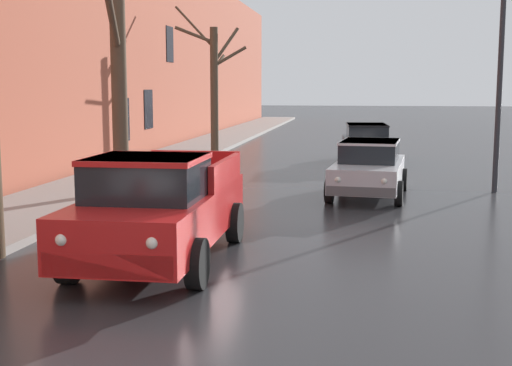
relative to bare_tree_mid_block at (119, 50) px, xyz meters
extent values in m
cube|color=gray|center=(-1.23, 3.11, -3.60)|extent=(2.75, 80.00, 0.15)
cube|color=#9E4C38|center=(-3.10, 3.11, 0.70)|extent=(0.60, 80.00, 8.77)
cube|color=black|center=(-2.81, 11.02, -1.82)|extent=(0.08, 1.10, 1.60)
cube|color=black|center=(-2.81, 8.07, -2.12)|extent=(0.08, 1.10, 1.60)
cube|color=black|center=(-2.81, 14.39, 1.00)|extent=(0.08, 1.10, 1.60)
ellipsoid|color=white|center=(0.98, 5.93, -3.45)|extent=(1.77, 1.20, 0.45)
ellipsoid|color=white|center=(1.41, 5.77, -3.35)|extent=(0.79, 0.66, 0.66)
cylinder|color=#4C3D2D|center=(-0.01, 0.00, -0.28)|extent=(0.39, 0.39, 6.80)
cylinder|color=#4C3D2D|center=(0.11, -0.62, 0.54)|extent=(0.43, 1.39, 1.25)
cylinder|color=#4C3D2D|center=(-0.01, 11.04, -1.11)|extent=(0.32, 0.32, 5.14)
cylinder|color=#4C3D2D|center=(0.37, 11.58, 0.76)|extent=(0.93, 1.24, 1.52)
cylinder|color=#4C3D2D|center=(-0.76, 10.87, 1.14)|extent=(1.58, 0.48, 0.71)
cylinder|color=#4C3D2D|center=(0.04, 11.73, 0.09)|extent=(0.24, 1.45, 0.71)
cylinder|color=#4C3D2D|center=(0.60, 11.25, 0.30)|extent=(1.32, 0.57, 0.85)
cylinder|color=#4C3D2D|center=(-0.86, 11.31, 1.48)|extent=(1.79, 0.65, 1.77)
cube|color=red|center=(2.78, -5.92, -2.94)|extent=(1.86, 4.89, 0.76)
cube|color=black|center=(2.79, -6.61, -2.24)|extent=(1.62, 1.57, 0.64)
cube|color=red|center=(2.79, -6.61, -1.96)|extent=(1.66, 1.62, 0.08)
cube|color=red|center=(3.65, -4.94, -2.34)|extent=(0.11, 2.34, 0.44)
cube|color=red|center=(1.91, -4.95, -2.34)|extent=(0.11, 2.34, 0.44)
cube|color=red|center=(2.77, -3.54, -2.34)|extent=(1.74, 0.11, 0.44)
cube|color=#B7B7BC|center=(2.80, -8.30, -3.14)|extent=(1.75, 0.13, 0.32)
sphere|color=white|center=(3.39, -8.34, -2.82)|extent=(0.16, 0.16, 0.16)
sphere|color=white|center=(2.20, -8.35, -2.82)|extent=(0.16, 0.16, 0.16)
cylinder|color=black|center=(3.73, -7.38, -3.32)|extent=(0.22, 0.72, 0.72)
cylinder|color=black|center=(1.85, -7.39, -3.32)|extent=(0.22, 0.72, 0.72)
cylinder|color=black|center=(3.71, -4.46, -3.32)|extent=(0.22, 0.72, 0.72)
cylinder|color=black|center=(1.84, -4.47, -3.32)|extent=(0.22, 0.72, 0.72)
cube|color=#B7B7BC|center=(6.13, 1.19, -3.08)|extent=(1.99, 4.18, 0.60)
cube|color=black|center=(6.15, 1.40, -2.52)|extent=(1.58, 2.23, 0.52)
cube|color=#B7B7BC|center=(6.15, 1.40, -2.29)|extent=(1.62, 2.27, 0.06)
cube|color=#525254|center=(5.94, -0.77, -3.26)|extent=(1.57, 0.27, 0.22)
cube|color=#525254|center=(6.33, 3.16, -3.26)|extent=(1.57, 0.27, 0.22)
cylinder|color=black|center=(6.83, -0.13, -3.38)|extent=(0.24, 0.61, 0.60)
cylinder|color=black|center=(5.19, 0.03, -3.38)|extent=(0.24, 0.61, 0.60)
cylinder|color=black|center=(7.07, 2.36, -3.38)|extent=(0.24, 0.61, 0.60)
cylinder|color=black|center=(5.44, 2.52, -3.38)|extent=(0.24, 0.61, 0.60)
sphere|color=silver|center=(6.45, -0.85, -3.00)|extent=(0.14, 0.14, 0.14)
sphere|color=silver|center=(5.42, -0.75, -3.00)|extent=(0.14, 0.14, 0.14)
cube|color=black|center=(6.11, 9.00, -3.08)|extent=(1.91, 4.47, 0.60)
cube|color=black|center=(6.10, 9.22, -2.52)|extent=(1.54, 2.36, 0.52)
cube|color=black|center=(6.10, 9.22, -2.29)|extent=(1.58, 2.41, 0.06)
cube|color=black|center=(6.25, 6.86, -3.26)|extent=(1.60, 0.22, 0.22)
cube|color=black|center=(5.98, 11.13, -3.26)|extent=(1.60, 0.22, 0.22)
cylinder|color=black|center=(7.03, 7.70, -3.38)|extent=(0.22, 0.61, 0.60)
cylinder|color=black|center=(5.37, 7.59, -3.38)|extent=(0.22, 0.61, 0.60)
cylinder|color=black|center=(6.86, 10.41, -3.38)|extent=(0.22, 0.61, 0.60)
cylinder|color=black|center=(5.20, 10.30, -3.38)|extent=(0.22, 0.61, 0.60)
sphere|color=silver|center=(6.78, 6.87, -3.00)|extent=(0.14, 0.14, 0.14)
sphere|color=silver|center=(5.73, 6.80, -3.00)|extent=(0.14, 0.14, 0.14)
cylinder|color=#28282D|center=(9.46, 2.45, -0.70)|extent=(0.14, 0.14, 5.96)
camera|label=1|loc=(5.95, -16.40, -0.89)|focal=48.25mm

